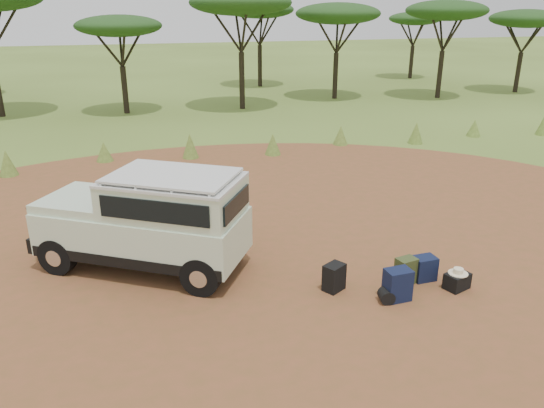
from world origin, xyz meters
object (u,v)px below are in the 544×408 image
object	(u,v)px
duffel_navy	(424,268)
safari_vehicle	(149,223)
backpack_olive	(406,271)
walking_staff	(115,237)
backpack_black	(334,277)
backpack_navy	(397,285)
hard_case	(457,281)

from	to	relation	value
duffel_navy	safari_vehicle	bearing A→B (deg)	156.29
backpack_olive	duffel_navy	world-z (taller)	backpack_olive
backpack_olive	safari_vehicle	bearing A→B (deg)	144.20
walking_staff	backpack_black	bearing A→B (deg)	-83.04
walking_staff	backpack_navy	xyz separation A→B (m)	(5.05, -2.88, -0.36)
backpack_navy	hard_case	world-z (taller)	backpack_navy
backpack_black	duffel_navy	xyz separation A→B (m)	(1.91, -0.11, -0.02)
backpack_navy	hard_case	distance (m)	1.34
walking_staff	safari_vehicle	bearing A→B (deg)	-75.45
backpack_black	backpack_olive	size ratio (longest dim) A/B	1.01
backpack_black	duffel_navy	world-z (taller)	backpack_black
walking_staff	backpack_navy	world-z (taller)	walking_staff
walking_staff	backpack_navy	bearing A→B (deg)	-83.96
backpack_black	hard_case	world-z (taller)	backpack_black
backpack_black	backpack_olive	bearing A→B (deg)	-35.66
safari_vehicle	walking_staff	distance (m)	0.82
backpack_black	backpack_navy	size ratio (longest dim) A/B	0.88
safari_vehicle	backpack_navy	xyz separation A→B (m)	(4.36, -2.61, -0.72)
safari_vehicle	backpack_olive	bearing A→B (deg)	8.44
walking_staff	hard_case	size ratio (longest dim) A/B	2.96
duffel_navy	backpack_olive	bearing A→B (deg)	-179.11
backpack_black	backpack_olive	world-z (taller)	backpack_black
backpack_black	duffel_navy	size ratio (longest dim) A/B	1.09
backpack_navy	backpack_black	bearing A→B (deg)	143.90
backpack_black	backpack_olive	distance (m)	1.49
backpack_olive	walking_staff	bearing A→B (deg)	144.47
safari_vehicle	backpack_olive	world-z (taller)	safari_vehicle
backpack_olive	backpack_navy	bearing A→B (deg)	-144.47
walking_staff	backpack_olive	xyz separation A→B (m)	(5.53, -2.35, -0.40)
backpack_navy	hard_case	bearing A→B (deg)	-1.10
duffel_navy	backpack_black	bearing A→B (deg)	174.42
safari_vehicle	hard_case	world-z (taller)	safari_vehicle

